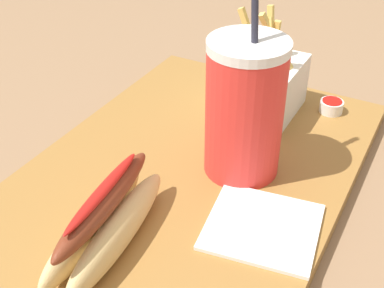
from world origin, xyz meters
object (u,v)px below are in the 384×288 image
Objects in this scene: soda_cup at (245,109)px; napkin_stack at (262,227)px; hot_dog_1 at (106,221)px; ketchup_cup_1 at (331,106)px; fries_basket at (264,86)px.

soda_cup reaches higher than napkin_stack.
hot_dog_1 is 0.15m from napkin_stack.
hot_dog_1 is (-0.17, 0.06, -0.05)m from soda_cup.
soda_cup is 8.18× the size of ketchup_cup_1.
fries_basket is at bearing -7.10° from hot_dog_1.
napkin_stack is (-0.21, -0.08, -0.04)m from fries_basket.
ketchup_cup_1 is (0.17, -0.06, -0.07)m from soda_cup.
soda_cup is at bearing 36.44° from napkin_stack.
soda_cup reaches higher than fries_basket.
napkin_stack is at bearing -143.56° from soda_cup.
hot_dog_1 is 1.65× the size of napkin_stack.
soda_cup is 2.34× the size of napkin_stack.
soda_cup reaches higher than hot_dog_1.
fries_basket reaches higher than ketchup_cup_1.
soda_cup is 1.72× the size of fries_basket.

